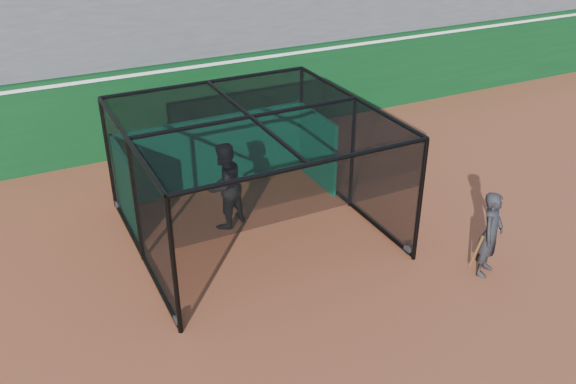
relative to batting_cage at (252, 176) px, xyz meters
name	(u,v)px	position (x,y,z in m)	size (l,w,h in m)	color
ground	(324,304)	(0.13, -3.04, -1.38)	(120.00, 120.00, 0.00)	brown
outfield_wall	(181,102)	(0.13, 5.46, -0.09)	(50.00, 0.50, 2.50)	#093314
batting_cage	(252,176)	(0.00, 0.00, 0.00)	(5.21, 5.22, 2.76)	black
batter	(224,186)	(-0.47, 0.50, -0.36)	(0.99, 0.77, 2.03)	black
on_deck_player	(490,234)	(3.56, -3.61, -0.47)	(0.80, 0.71, 1.83)	black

